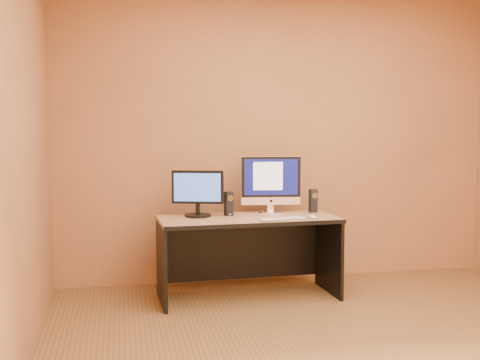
% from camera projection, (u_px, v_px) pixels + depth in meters
% --- Properties ---
extents(walls, '(4.00, 4.00, 2.60)m').
position_uv_depth(walls, '(368.00, 145.00, 3.51)').
color(walls, '#A96D44').
rests_on(walls, ground).
extents(desk, '(1.46, 0.69, 0.67)m').
position_uv_depth(desk, '(248.00, 257.00, 4.92)').
color(desk, '#AA7F55').
rests_on(desk, ground).
extents(imac, '(0.53, 0.25, 0.50)m').
position_uv_depth(imac, '(271.00, 184.00, 5.10)').
color(imac, silver).
rests_on(imac, desk).
extents(second_monitor, '(0.48, 0.33, 0.38)m').
position_uv_depth(second_monitor, '(198.00, 194.00, 4.91)').
color(second_monitor, black).
rests_on(second_monitor, desk).
extents(speaker_left, '(0.07, 0.08, 0.20)m').
position_uv_depth(speaker_left, '(229.00, 204.00, 4.96)').
color(speaker_left, black).
rests_on(speaker_left, desk).
extents(speaker_right, '(0.06, 0.07, 0.20)m').
position_uv_depth(speaker_right, '(313.00, 201.00, 5.15)').
color(speaker_right, black).
rests_on(speaker_right, desk).
extents(keyboard, '(0.40, 0.19, 0.02)m').
position_uv_depth(keyboard, '(282.00, 219.00, 4.75)').
color(keyboard, '#B8B8BD').
rests_on(keyboard, desk).
extents(mouse, '(0.05, 0.09, 0.03)m').
position_uv_depth(mouse, '(313.00, 217.00, 4.82)').
color(mouse, white).
rests_on(mouse, desk).
extents(cable_a, '(0.06, 0.19, 0.01)m').
position_uv_depth(cable_a, '(277.00, 211.00, 5.20)').
color(cable_a, black).
rests_on(cable_a, desk).
extents(cable_b, '(0.09, 0.14, 0.01)m').
position_uv_depth(cable_b, '(262.00, 211.00, 5.19)').
color(cable_b, black).
rests_on(cable_b, desk).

